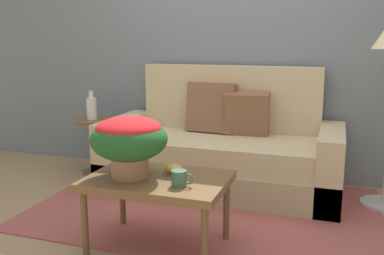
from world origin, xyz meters
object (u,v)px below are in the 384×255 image
(couch, at_px, (222,152))
(coffee_mug, at_px, (180,178))
(coffee_table, at_px, (158,185))
(potted_plant, at_px, (129,139))
(snack_bowl, at_px, (173,168))
(side_table, at_px, (93,136))
(table_vase, at_px, (92,108))

(couch, height_order, coffee_mug, couch)
(coffee_table, height_order, potted_plant, potted_plant)
(coffee_table, xyz_separation_m, coffee_mug, (0.19, -0.11, 0.10))
(couch, bearing_deg, snack_bowl, -90.77)
(side_table, distance_m, potted_plant, 1.71)
(potted_plant, bearing_deg, coffee_table, 14.34)
(coffee_mug, bearing_deg, side_table, 135.93)
(coffee_table, xyz_separation_m, table_vase, (-1.24, 1.27, 0.24))
(side_table, xyz_separation_m, potted_plant, (1.06, -1.30, 0.34))
(coffee_table, relative_size, coffee_mug, 6.43)
(coffee_table, bearing_deg, coffee_mug, -30.53)
(coffee_table, xyz_separation_m, potted_plant, (-0.17, -0.04, 0.29))
(couch, relative_size, table_vase, 7.33)
(table_vase, bearing_deg, coffee_mug, -44.14)
(coffee_mug, height_order, snack_bowl, coffee_mug)
(potted_plant, distance_m, snack_bowl, 0.34)
(couch, height_order, snack_bowl, couch)
(side_table, relative_size, coffee_mug, 4.04)
(table_vase, bearing_deg, coffee_table, -45.79)
(coffee_mug, xyz_separation_m, table_vase, (-1.42, 1.38, 0.14))
(side_table, relative_size, potted_plant, 1.14)
(couch, distance_m, snack_bowl, 1.17)
(side_table, distance_m, snack_bowl, 1.73)
(side_table, bearing_deg, snack_bowl, -41.81)
(coffee_table, height_order, coffee_mug, coffee_mug)
(snack_bowl, relative_size, table_vase, 0.42)
(snack_bowl, bearing_deg, table_vase, 138.08)
(table_vase, bearing_deg, side_table, -52.70)
(coffee_table, relative_size, table_vase, 3.09)
(coffee_table, relative_size, potted_plant, 1.82)
(side_table, bearing_deg, potted_plant, -50.85)
(potted_plant, xyz_separation_m, snack_bowl, (0.23, 0.15, -0.21))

